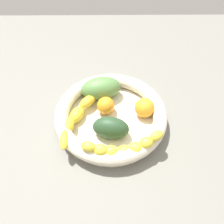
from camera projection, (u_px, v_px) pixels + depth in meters
kitchen_counter at (112, 125)px, 72.97cm from camera, size 120.00×120.00×3.00cm
fruit_bowl at (112, 116)px, 69.47cm from camera, size 31.74×31.74×5.78cm
banana_draped_left at (125, 148)px, 60.40cm from camera, size 7.51×21.35×6.13cm
banana_draped_right at (81, 114)px, 68.22cm from camera, size 22.16×13.67×4.54cm
orange_front at (146, 108)px, 69.20cm from camera, size 5.65×5.65×5.65cm
orange_mid_left at (107, 106)px, 70.03cm from camera, size 5.16×5.16×5.16cm
avocado_dark at (111, 128)px, 64.68cm from camera, size 7.35×10.62×6.44cm
mango_green at (102, 88)px, 73.29cm from camera, size 9.27×13.10×6.74cm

